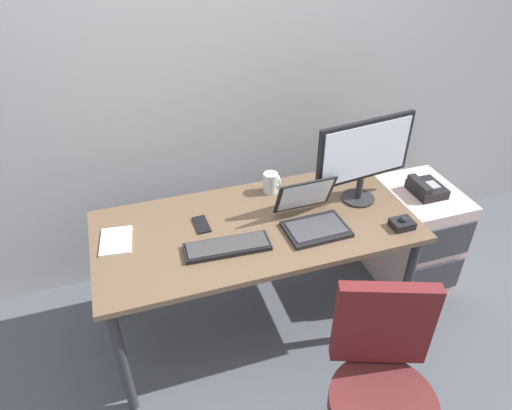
# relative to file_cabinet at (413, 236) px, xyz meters

# --- Properties ---
(ground_plane) EXTENTS (8.00, 8.00, 0.00)m
(ground_plane) POSITION_rel_file_cabinet_xyz_m (-1.08, -0.08, -0.34)
(ground_plane) COLOR #484C53
(back_wall) EXTENTS (6.00, 0.10, 2.80)m
(back_wall) POSITION_rel_file_cabinet_xyz_m (-1.08, 0.65, 1.06)
(back_wall) COLOR #A2A2A4
(back_wall) RESTS_ON ground
(desk) EXTENTS (1.63, 0.76, 0.75)m
(desk) POSITION_rel_file_cabinet_xyz_m (-1.08, -0.08, 0.34)
(desk) COLOR brown
(desk) RESTS_ON ground
(file_cabinet) EXTENTS (0.42, 0.53, 0.67)m
(file_cabinet) POSITION_rel_file_cabinet_xyz_m (0.00, 0.00, 0.00)
(file_cabinet) COLOR beige
(file_cabinet) RESTS_ON ground
(desk_phone) EXTENTS (0.17, 0.20, 0.09)m
(desk_phone) POSITION_rel_file_cabinet_xyz_m (-0.01, -0.02, 0.37)
(desk_phone) COLOR black
(desk_phone) RESTS_ON file_cabinet
(office_chair) EXTENTS (0.53, 0.54, 0.91)m
(office_chair) POSITION_rel_file_cabinet_xyz_m (-0.82, -0.96, 0.07)
(office_chair) COLOR black
(office_chair) RESTS_ON ground
(monitor_main) EXTENTS (0.56, 0.18, 0.47)m
(monitor_main) POSITION_rel_file_cabinet_xyz_m (-0.47, -0.04, 0.69)
(monitor_main) COLOR #262628
(monitor_main) RESTS_ON desk
(keyboard) EXTENTS (0.42, 0.16, 0.03)m
(keyboard) POSITION_rel_file_cabinet_xyz_m (-1.27, -0.22, 0.42)
(keyboard) COLOR black
(keyboard) RESTS_ON desk
(laptop) EXTENTS (0.32, 0.32, 0.23)m
(laptop) POSITION_rel_file_cabinet_xyz_m (-0.81, -0.17, 0.46)
(laptop) COLOR black
(laptop) RESTS_ON desk
(trackball_mouse) EXTENTS (0.11, 0.09, 0.07)m
(trackball_mouse) POSITION_rel_file_cabinet_xyz_m (-0.39, -0.34, 0.43)
(trackball_mouse) COLOR black
(trackball_mouse) RESTS_ON desk
(coffee_mug) EXTENTS (0.09, 0.08, 0.12)m
(coffee_mug) POSITION_rel_file_cabinet_xyz_m (-0.90, 0.18, 0.47)
(coffee_mug) COLOR silver
(coffee_mug) RESTS_ON desk
(paper_notepad) EXTENTS (0.17, 0.22, 0.01)m
(paper_notepad) POSITION_rel_file_cabinet_xyz_m (-1.77, -0.01, 0.42)
(paper_notepad) COLOR white
(paper_notepad) RESTS_ON desk
(cell_phone) EXTENTS (0.07, 0.14, 0.01)m
(cell_phone) POSITION_rel_file_cabinet_xyz_m (-1.35, -0.01, 0.42)
(cell_phone) COLOR black
(cell_phone) RESTS_ON desk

